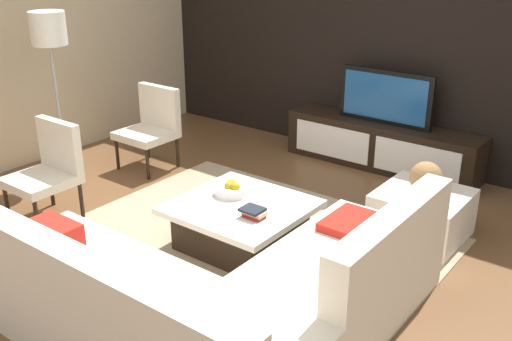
{
  "coord_description": "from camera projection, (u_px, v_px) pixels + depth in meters",
  "views": [
    {
      "loc": [
        2.59,
        -3.21,
        2.39
      ],
      "look_at": [
        -0.15,
        0.37,
        0.57
      ],
      "focal_mm": 41.59,
      "sensor_mm": 36.0,
      "label": 1
    }
  ],
  "objects": [
    {
      "name": "accent_chair_near",
      "position": [
        49.0,
        166.0,
        5.18
      ],
      "size": [
        0.53,
        0.53,
        0.87
      ],
      "rotation": [
        0.0,
        0.0,
        0.0
      ],
      "color": "black",
      "rests_on": "ground"
    },
    {
      "name": "floor_lamp",
      "position": [
        49.0,
        38.0,
        5.71
      ],
      "size": [
        0.34,
        0.34,
        1.69
      ],
      "color": "#A5A5AA",
      "rests_on": "ground"
    },
    {
      "name": "decorative_ball",
      "position": [
        426.0,
        178.0,
        4.82
      ],
      "size": [
        0.27,
        0.27,
        0.27
      ],
      "primitive_type": "sphere",
      "color": "#997247",
      "rests_on": "ottoman"
    },
    {
      "name": "ottoman",
      "position": [
        422.0,
        214.0,
        4.94
      ],
      "size": [
        0.7,
        0.7,
        0.4
      ],
      "primitive_type": "cube",
      "color": "beige",
      "rests_on": "ground"
    },
    {
      "name": "ground_plane",
      "position": [
        243.0,
        255.0,
        4.72
      ],
      "size": [
        14.0,
        14.0,
        0.0
      ],
      "primitive_type": "plane",
      "color": "brown"
    },
    {
      "name": "book_stack",
      "position": [
        253.0,
        212.0,
        4.48
      ],
      "size": [
        0.18,
        0.15,
        0.07
      ],
      "color": "maroon",
      "rests_on": "coffee_table"
    },
    {
      "name": "sectional_couch",
      "position": [
        216.0,
        298.0,
        3.67
      ],
      "size": [
        2.39,
        2.28,
        0.82
      ],
      "color": "beige",
      "rests_on": "ground"
    },
    {
      "name": "side_wall_left",
      "position": [
        13.0,
        34.0,
        6.14
      ],
      "size": [
        0.12,
        5.2,
        2.8
      ],
      "primitive_type": "cube",
      "color": "#C6B28E",
      "rests_on": "ground"
    },
    {
      "name": "media_console",
      "position": [
        381.0,
        145.0,
        6.39
      ],
      "size": [
        2.13,
        0.45,
        0.5
      ],
      "color": "black",
      "rests_on": "ground"
    },
    {
      "name": "feature_wall_back",
      "position": [
        403.0,
        34.0,
        6.18
      ],
      "size": [
        6.4,
        0.12,
        2.8
      ],
      "primitive_type": "cube",
      "color": "black",
      "rests_on": "ground"
    },
    {
      "name": "television",
      "position": [
        385.0,
        97.0,
        6.19
      ],
      "size": [
        1.04,
        0.06,
        0.57
      ],
      "color": "black",
      "rests_on": "media_console"
    },
    {
      "name": "area_rug",
      "position": [
        234.0,
        250.0,
        4.77
      ],
      "size": [
        3.0,
        2.72,
        0.01
      ],
      "primitive_type": "cube",
      "color": "tan",
      "rests_on": "ground"
    },
    {
      "name": "coffee_table",
      "position": [
        241.0,
        224.0,
        4.77
      ],
      "size": [
        1.02,
        0.97,
        0.38
      ],
      "color": "black",
      "rests_on": "ground"
    },
    {
      "name": "fruit_bowl",
      "position": [
        231.0,
        190.0,
        4.86
      ],
      "size": [
        0.28,
        0.28,
        0.12
      ],
      "color": "silver",
      "rests_on": "coffee_table"
    },
    {
      "name": "accent_chair_far",
      "position": [
        152.0,
        123.0,
        6.35
      ],
      "size": [
        0.55,
        0.52,
        0.87
      ],
      "rotation": [
        0.0,
        0.0,
        0.14
      ],
      "color": "black",
      "rests_on": "ground"
    }
  ]
}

